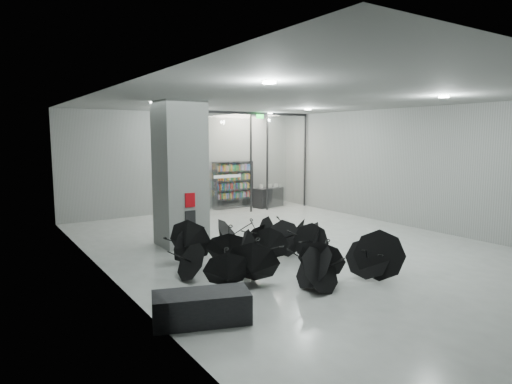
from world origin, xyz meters
TOP-DOWN VIEW (x-y plane):
  - room at (0.00, 0.00)m, footprint 14.00×14.02m
  - column at (-2.50, 2.00)m, footprint 1.20×1.20m
  - fire_cabinet at (-2.50, 1.38)m, footprint 0.28×0.04m
  - info_panel at (-2.50, 1.38)m, footprint 0.30×0.03m
  - exit_sign at (2.40, 5.30)m, footprint 0.30×0.06m
  - glass_partition at (2.39, 5.50)m, footprint 5.06×0.08m
  - bench at (-4.37, -3.03)m, footprint 1.72×1.16m
  - bookshelf at (1.99, 6.75)m, footprint 1.82×0.44m
  - shop_counter at (3.41, 6.14)m, footprint 1.48×0.87m
  - umbrella_cluster at (-1.71, -1.28)m, footprint 4.81×4.98m

SIDE VIEW (x-z plane):
  - bench at x=-4.37m, z-range 0.00..0.51m
  - umbrella_cluster at x=-1.71m, z-range -0.35..0.96m
  - shop_counter at x=3.41m, z-range 0.00..0.84m
  - info_panel at x=-2.50m, z-range 0.64..1.06m
  - bookshelf at x=1.99m, z-range 0.00..1.99m
  - fire_cabinet at x=-2.50m, z-range 1.16..1.54m
  - column at x=-2.50m, z-range 0.00..4.00m
  - glass_partition at x=2.39m, z-range 0.18..4.18m
  - room at x=0.00m, z-range 0.84..4.85m
  - exit_sign at x=2.40m, z-range 3.74..3.90m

